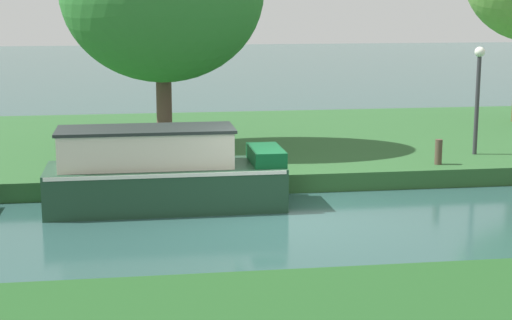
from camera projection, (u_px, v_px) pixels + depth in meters
name	position (u px, v px, depth m)	size (l,w,h in m)	color
ground_plane	(284.00, 219.00, 15.25)	(120.00, 120.00, 0.00)	#284D48
riverbank_far	(237.00, 144.00, 22.00)	(72.00, 10.00, 0.40)	#2B592B
forest_narrowboat	(162.00, 173.00, 15.96)	(4.59, 1.62, 1.59)	#1F402B
lamp_post	(478.00, 86.00, 19.19)	(0.24, 0.24, 2.54)	#333338
mooring_post_near	(438.00, 152.00, 18.24)	(0.16, 0.16, 0.56)	#4B3D2F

